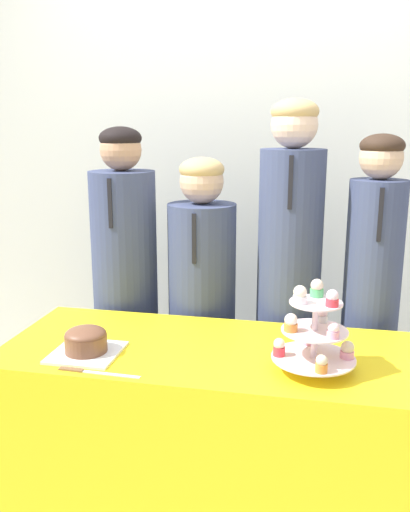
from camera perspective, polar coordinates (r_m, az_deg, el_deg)
wall_back at (r=2.99m, az=4.98°, el=9.49°), size 9.00×0.06×2.70m
table at (r=2.24m, az=0.83°, el=-18.45°), size 1.59×0.65×0.74m
round_cake at (r=2.05m, az=-12.43°, el=-8.78°), size 0.24×0.24×0.10m
cake_knife at (r=1.93m, az=-12.47°, el=-11.79°), size 0.29×0.03×0.01m
cupcake_stand at (r=1.88m, az=11.44°, el=-7.74°), size 0.29×0.29×0.31m
student_0 at (r=2.67m, az=-8.31°, el=-4.44°), size 0.31×0.32×1.56m
student_1 at (r=2.59m, az=-0.32°, el=-6.37°), size 0.32×0.32×1.42m
student_2 at (r=2.50m, az=8.74°, el=-3.99°), size 0.29×0.29×1.67m
student_3 at (r=2.53m, az=16.96°, el=-5.71°), size 0.25×0.25×1.53m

